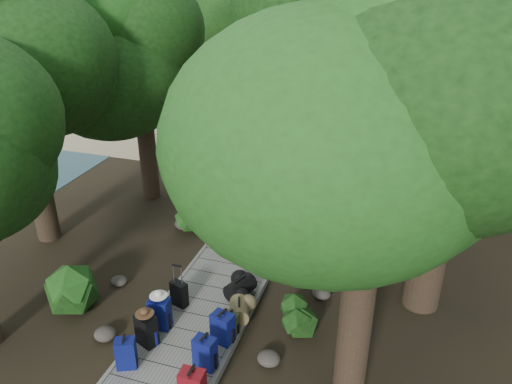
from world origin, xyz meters
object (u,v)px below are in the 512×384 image
(backpack_left_b, at_px, (146,328))
(suitcase_on_boardwalk, at_px, (179,294))
(backpack_left_a, at_px, (126,352))
(backpack_right_d, at_px, (230,322))
(duffel_right_khaki, at_px, (239,310))
(duffel_right_black, at_px, (240,288))
(backpack_right_c, at_px, (223,327))
(backpack_right_b, at_px, (205,351))
(lone_suitcase_on_sand, at_px, (315,143))
(sun_lounger, at_px, (410,141))
(backpack_left_c, at_px, (160,312))
(kayak, at_px, (252,123))

(backpack_left_b, height_order, suitcase_on_boardwalk, backpack_left_b)
(backpack_left_a, bearing_deg, backpack_right_d, 19.97)
(duffel_right_khaki, distance_m, duffel_right_black, 0.75)
(backpack_right_c, distance_m, duffel_right_khaki, 0.77)
(backpack_right_b, bearing_deg, lone_suitcase_on_sand, 100.73)
(backpack_left_a, height_order, backpack_left_b, backpack_left_b)
(backpack_left_a, distance_m, backpack_right_b, 1.45)
(backpack_left_b, relative_size, backpack_right_c, 1.03)
(backpack_left_a, height_order, backpack_right_c, backpack_right_c)
(duffel_right_black, bearing_deg, sun_lounger, 95.61)
(backpack_left_a, relative_size, backpack_right_c, 0.95)
(backpack_left_c, xyz_separation_m, suitcase_on_boardwalk, (0.06, 0.76, -0.10))
(backpack_left_b, height_order, duffel_right_black, backpack_left_b)
(backpack_right_b, bearing_deg, sun_lounger, 85.52)
(backpack_left_c, bearing_deg, backpack_left_a, -98.64)
(backpack_left_a, distance_m, suitcase_on_boardwalk, 1.93)
(duffel_right_black, distance_m, kayak, 12.17)
(duffel_right_khaki, bearing_deg, sun_lounger, 55.08)
(backpack_left_b, distance_m, backpack_left_c, 0.51)
(backpack_right_c, xyz_separation_m, duffel_right_black, (-0.15, 1.46, -0.15))
(lone_suitcase_on_sand, height_order, sun_lounger, lone_suitcase_on_sand)
(backpack_right_c, distance_m, sun_lounger, 12.69)
(backpack_right_d, xyz_separation_m, sun_lounger, (3.00, 12.04, -0.02))
(backpack_right_d, bearing_deg, backpack_right_b, -89.03)
(backpack_right_d, relative_size, duffel_right_black, 0.74)
(backpack_right_d, relative_size, duffel_right_khaki, 0.85)
(backpack_left_b, relative_size, backpack_right_b, 1.03)
(backpack_right_b, height_order, duffel_right_khaki, backpack_right_b)
(backpack_left_c, bearing_deg, backpack_right_c, -4.28)
(backpack_right_b, distance_m, duffel_right_khaki, 1.49)
(duffel_right_khaki, relative_size, suitcase_on_boardwalk, 1.03)
(backpack_left_c, xyz_separation_m, lone_suitcase_on_sand, (0.94, 10.91, -0.12))
(duffel_right_black, distance_m, suitcase_on_boardwalk, 1.35)
(backpack_left_a, height_order, duffel_right_khaki, backpack_left_a)
(backpack_left_a, bearing_deg, backpack_right_b, -6.05)
(suitcase_on_boardwalk, relative_size, sun_lounger, 0.28)
(backpack_left_a, height_order, backpack_left_c, backpack_left_c)
(backpack_left_b, height_order, duffel_right_khaki, backpack_left_b)
(backpack_left_b, bearing_deg, lone_suitcase_on_sand, 108.10)
(backpack_right_c, bearing_deg, duffel_right_khaki, 99.31)
(backpack_right_c, xyz_separation_m, backpack_right_d, (0.05, 0.27, -0.11))
(backpack_right_c, relative_size, sun_lounger, 0.35)
(backpack_right_d, bearing_deg, lone_suitcase_on_sand, 100.32)
(duffel_right_khaki, bearing_deg, backpack_right_d, -113.35)
(backpack_right_b, relative_size, kayak, 0.24)
(backpack_left_b, relative_size, backpack_left_c, 0.97)
(backpack_left_a, distance_m, sun_lounger, 14.21)
(backpack_left_c, bearing_deg, sun_lounger, 65.93)
(backpack_left_c, xyz_separation_m, kayak, (-2.33, 13.10, -0.33))
(backpack_left_a, xyz_separation_m, backpack_left_b, (0.06, 0.65, 0.03))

